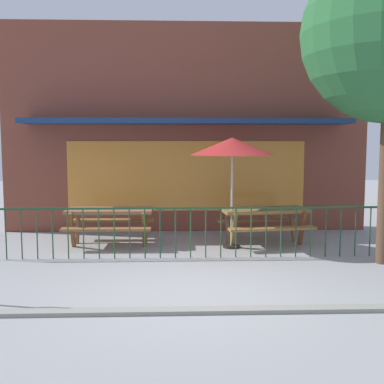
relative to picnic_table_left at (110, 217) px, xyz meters
The scene contains 7 objects.
ground 3.71m from the picnic_table_left, 62.88° to the right, with size 40.00×40.00×0.00m, color #959597.
pub_storefront 3.09m from the picnic_table_left, 47.01° to the left, with size 8.86×1.48×5.03m.
patio_fence_front 2.05m from the picnic_table_left, 35.49° to the right, with size 7.46×0.04×0.97m.
picnic_table_left is the anchor object (origin of this frame).
picnic_table_right 3.28m from the picnic_table_left, ahead, with size 1.95×1.57×0.79m.
patio_umbrella 2.96m from the picnic_table_left, ahead, with size 1.72×1.72×2.27m.
curb_edge 4.47m from the picnic_table_left, 67.89° to the right, with size 12.40×0.20×0.11m, color gray.
Camera 1 is at (-0.31, -6.78, 2.19)m, focal length 44.69 mm.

